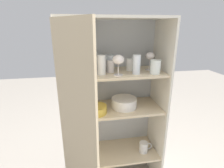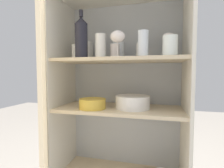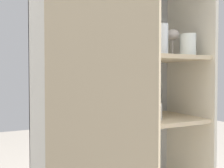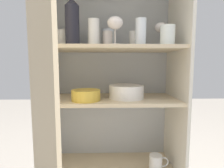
{
  "view_description": "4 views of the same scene",
  "coord_description": "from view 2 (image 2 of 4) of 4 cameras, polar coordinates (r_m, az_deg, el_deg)",
  "views": [
    {
      "loc": [
        -0.25,
        -1.16,
        1.44
      ],
      "look_at": [
        -0.02,
        0.18,
        0.98
      ],
      "focal_mm": 28.0,
      "sensor_mm": 36.0,
      "label": 1
    },
    {
      "loc": [
        0.24,
        -0.92,
        1.0
      ],
      "look_at": [
        -0.04,
        0.16,
        0.93
      ],
      "focal_mm": 28.0,
      "sensor_mm": 36.0,
      "label": 2
    },
    {
      "loc": [
        -0.61,
        -0.93,
        0.99
      ],
      "look_at": [
        -0.05,
        0.21,
        0.95
      ],
      "focal_mm": 42.0,
      "sensor_mm": 36.0,
      "label": 3
    },
    {
      "loc": [
        -0.03,
        -0.9,
        0.98
      ],
      "look_at": [
        -0.0,
        0.16,
        0.86
      ],
      "focal_mm": 28.0,
      "sensor_mm": 36.0,
      "label": 4
    }
  ],
  "objects": [
    {
      "name": "cupboard_side_right",
      "position": [
        1.14,
        23.01,
        -9.59
      ],
      "size": [
        0.02,
        0.39,
        1.48
      ],
      "primitive_type": "cube",
      "color": "silver",
      "rests_on": "ground_plane"
    },
    {
      "name": "cupboard_back_panel",
      "position": [
        1.33,
        4.07,
        -7.43
      ],
      "size": [
        0.83,
        0.02,
        1.48
      ],
      "primitive_type": "cube",
      "color": "#B2B7BC",
      "rests_on": "ground_plane"
    },
    {
      "name": "tumbler_glass_7",
      "position": [
        1.13,
        9.62,
        10.63
      ],
      "size": [
        0.06,
        0.06,
        0.1
      ],
      "color": "white",
      "rests_on": "shelf_board_upper"
    },
    {
      "name": "cupboard_door",
      "position": [
        0.94,
        -21.42,
        -12.24
      ],
      "size": [
        0.24,
        0.35,
        1.48
      ],
      "color": "tan",
      "rests_on": "ground_plane"
    },
    {
      "name": "mixing_bowl_large",
      "position": [
        1.11,
        -6.38,
        -6.22
      ],
      "size": [
        0.17,
        0.17,
        0.06
      ],
      "color": "gold",
      "rests_on": "shelf_board_middle"
    },
    {
      "name": "cupboard_side_left",
      "position": [
        1.3,
        -15.57,
        -7.81
      ],
      "size": [
        0.02,
        0.39,
        1.48
      ],
      "primitive_type": "cube",
      "color": "silver",
      "rests_on": "ground_plane"
    },
    {
      "name": "wine_glass_1",
      "position": [
        1.03,
        1.85,
        14.87
      ],
      "size": [
        0.09,
        0.09,
        0.15
      ],
      "color": "silver",
      "rests_on": "shelf_board_upper"
    },
    {
      "name": "plate_stack_white",
      "position": [
        1.11,
        6.73,
        -5.86
      ],
      "size": [
        0.22,
        0.22,
        0.08
      ],
      "color": "white",
      "rests_on": "shelf_board_middle"
    },
    {
      "name": "tumbler_glass_6",
      "position": [
        1.13,
        0.93,
        10.53
      ],
      "size": [
        0.06,
        0.06,
        0.09
      ],
      "color": "silver",
      "rests_on": "shelf_board_upper"
    },
    {
      "name": "tumbler_glass_3",
      "position": [
        1.0,
        18.47,
        11.68
      ],
      "size": [
        0.08,
        0.08,
        0.11
      ],
      "color": "white",
      "rests_on": "shelf_board_upper"
    },
    {
      "name": "shelf_board_middle",
      "position": [
        1.14,
        2.35,
        -8.15
      ],
      "size": [
        0.79,
        0.35,
        0.02
      ],
      "primitive_type": "cube",
      "color": "beige"
    },
    {
      "name": "tumbler_glass_5",
      "position": [
        1.3,
        -7.75,
        10.51
      ],
      "size": [
        0.07,
        0.07,
        0.13
      ],
      "color": "white",
      "rests_on": "shelf_board_upper"
    },
    {
      "name": "tumbler_glass_2",
      "position": [
        1.24,
        -11.51,
        10.08
      ],
      "size": [
        0.07,
        0.07,
        0.1
      ],
      "color": "white",
      "rests_on": "shelf_board_upper"
    },
    {
      "name": "tumbler_glass_1",
      "position": [
        1.11,
        -3.8,
        12.17
      ],
      "size": [
        0.07,
        0.07,
        0.15
      ],
      "color": "white",
      "rests_on": "shelf_board_upper"
    },
    {
      "name": "wine_bottle",
      "position": [
        1.13,
        -10.0,
        14.74
      ],
      "size": [
        0.08,
        0.08,
        0.29
      ],
      "color": "black",
      "rests_on": "shelf_board_upper"
    },
    {
      "name": "tumbler_glass_4",
      "position": [
        1.02,
        10.11,
        12.75
      ],
      "size": [
        0.06,
        0.06,
        0.15
      ],
      "color": "white",
      "rests_on": "shelf_board_upper"
    },
    {
      "name": "tumbler_glass_0",
      "position": [
        1.22,
        2.09,
        10.72
      ],
      "size": [
        0.08,
        0.08,
        0.12
      ],
      "color": "white",
      "rests_on": "shelf_board_upper"
    },
    {
      "name": "shelf_board_upper",
      "position": [
        1.12,
        2.4,
        7.7
      ],
      "size": [
        0.79,
        0.35,
        0.02
      ],
      "primitive_type": "cube",
      "color": "beige"
    },
    {
      "name": "wine_glass_0",
      "position": [
        1.12,
        17.94,
        13.78
      ],
      "size": [
        0.07,
        0.07,
        0.15
      ],
      "color": "silver",
      "rests_on": "shelf_board_upper"
    }
  ]
}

